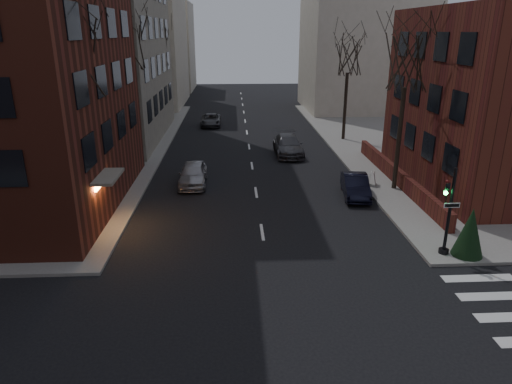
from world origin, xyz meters
TOP-DOWN VIEW (x-y plane):
  - low_wall_right at (9.30, 19.00)m, footprint 0.35×16.00m
  - building_distant_la at (-15.00, 55.00)m, footprint 14.00×16.00m
  - building_distant_ra at (15.00, 50.00)m, footprint 14.00×14.00m
  - building_distant_lb at (-13.00, 72.00)m, footprint 10.00×12.00m
  - traffic_signal at (7.94, 8.99)m, footprint 0.76×0.44m
  - tree_left_a at (-8.80, 14.00)m, footprint 4.18×4.18m
  - tree_left_b at (-8.80, 26.00)m, footprint 4.40×4.40m
  - tree_left_c at (-8.80, 40.00)m, footprint 3.96×3.96m
  - tree_right_a at (8.80, 18.00)m, footprint 3.96×3.96m
  - tree_right_b at (8.80, 32.00)m, footprint 3.74×3.74m
  - streetlamp_near at (-8.20, 22.00)m, footprint 0.36×0.36m
  - streetlamp_far at (-8.20, 42.00)m, footprint 0.36×0.36m
  - parked_sedan at (6.02, 16.99)m, footprint 1.92×4.25m
  - car_lane_silver at (-4.06, 19.75)m, footprint 1.78×4.37m
  - car_lane_gray at (3.09, 27.17)m, footprint 2.23×5.38m
  - car_lane_far at (-3.71, 39.50)m, footprint 2.12×4.52m
  - sandwich_board at (7.56, 18.68)m, footprint 0.56×0.65m
  - evergreen_shrub at (8.95, 8.78)m, footprint 1.60×1.60m

SIDE VIEW (x-z plane):
  - sandwich_board at x=7.56m, z-range 0.15..1.03m
  - car_lane_far at x=-3.71m, z-range 0.00..1.25m
  - low_wall_right at x=9.30m, z-range 0.15..1.15m
  - parked_sedan at x=6.02m, z-range 0.00..1.35m
  - car_lane_silver at x=-4.06m, z-range 0.00..1.49m
  - car_lane_gray at x=3.09m, z-range 0.00..1.56m
  - evergreen_shrub at x=8.95m, z-range 0.15..2.38m
  - traffic_signal at x=7.94m, z-range -0.09..3.91m
  - streetlamp_near at x=-8.20m, z-range 1.10..7.38m
  - streetlamp_far at x=-8.20m, z-range 1.10..7.38m
  - building_distant_lb at x=-13.00m, z-range 0.00..14.00m
  - tree_right_b at x=8.80m, z-range 3.00..12.18m
  - building_distant_ra at x=15.00m, z-range 0.00..16.00m
  - tree_left_c at x=-8.80m, z-range 3.17..12.89m
  - tree_right_a at x=8.80m, z-range 3.17..12.89m
  - tree_left_a at x=-8.80m, z-range 3.34..13.60m
  - tree_left_b at x=-8.80m, z-range 3.51..14.31m
  - building_distant_la at x=-15.00m, z-range 0.00..18.00m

